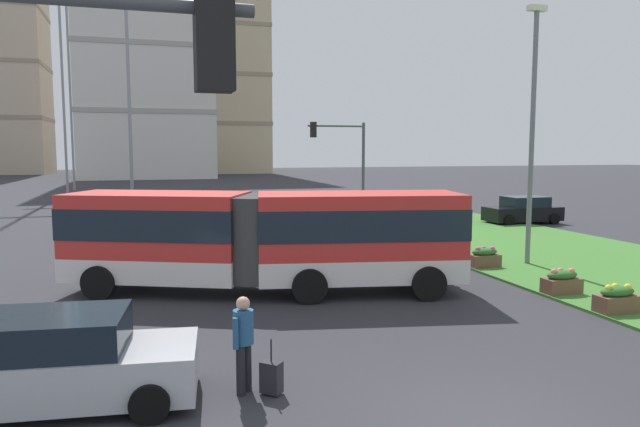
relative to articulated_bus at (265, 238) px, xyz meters
The scene contains 17 objects.
grass_median 12.77m from the articulated_bus, ahead, with size 10.00×70.00×0.08m, color #3D752D.
articulated_bus is the anchor object (origin of this frame).
car_silver_hatch 8.46m from the articulated_bus, 125.48° to the right, with size 4.58×2.44×1.58m.
car_white_van 16.81m from the articulated_bus, 105.13° to the left, with size 4.59×2.45×1.58m.
car_black_sedan 21.37m from the articulated_bus, 34.00° to the left, with size 4.41×2.04×1.58m.
pedestrian_crossing 7.46m from the articulated_bus, 104.42° to the right, with size 0.43×0.45×1.74m.
rolling_suitcase 7.65m from the articulated_bus, 100.72° to the right, with size 0.43×0.42×0.97m.
flower_planter_1 9.78m from the articulated_bus, 31.63° to the right, with size 1.10×0.56×0.74m.
flower_planter_2 8.87m from the articulated_bus, 19.85° to the right, with size 1.10×0.56×0.74m.
flower_planter_3 8.43m from the articulated_bus, ahead, with size 1.10×0.56×0.74m.
flower_planter_4 9.01m from the articulated_bus, 22.17° to the left, with size 1.10×0.56×0.74m.
flower_planter_5 11.03m from the articulated_bus, 41.04° to the left, with size 1.10×0.56×0.74m.
traffic_light_far_right 14.29m from the articulated_bus, 60.97° to the left, with size 3.17×0.28×5.73m.
streetlight_median 10.82m from the articulated_bus, ahead, with size 0.70×0.28×9.40m.
apartment_tower_westcentre 82.34m from the articulated_bus, 91.95° to the left, with size 19.72×18.39×47.33m.
apartment_tower_centre 100.38m from the articulated_bus, 84.55° to the left, with size 19.84×19.66×51.94m.
transmission_pylon 51.56m from the articulated_bus, 99.06° to the left, with size 9.00×6.24×35.09m.
Camera 1 is at (-5.10, -7.46, 4.28)m, focal length 32.87 mm.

